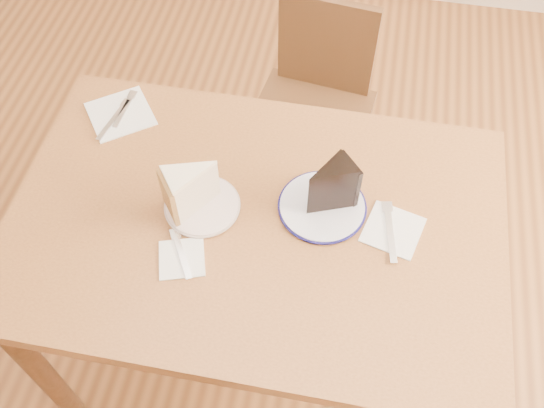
{
  "coord_description": "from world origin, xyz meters",
  "views": [
    {
      "loc": [
        0.19,
        -0.79,
        1.97
      ],
      "look_at": [
        0.04,
        0.02,
        0.8
      ],
      "focal_mm": 40.0,
      "sensor_mm": 36.0,
      "label": 1
    }
  ],
  "objects_px": {
    "table": "(256,241)",
    "carrot_cake": "(195,188)",
    "chair_far": "(313,106)",
    "chocolate_cake": "(328,189)",
    "plate_cream": "(202,206)",
    "plate_navy": "(322,207)"
  },
  "relations": [
    {
      "from": "chocolate_cake",
      "to": "plate_cream",
      "type": "bearing_deg",
      "value": 60.25
    },
    {
      "from": "table",
      "to": "chair_far",
      "type": "relative_size",
      "value": 1.51
    },
    {
      "from": "chair_far",
      "to": "carrot_cake",
      "type": "distance_m",
      "value": 0.81
    },
    {
      "from": "carrot_cake",
      "to": "chocolate_cake",
      "type": "xyz_separation_m",
      "value": [
        0.31,
        0.05,
        0.0
      ]
    },
    {
      "from": "carrot_cake",
      "to": "plate_navy",
      "type": "bearing_deg",
      "value": 62.43
    },
    {
      "from": "plate_cream",
      "to": "table",
      "type": "bearing_deg",
      "value": -4.37
    },
    {
      "from": "chair_far",
      "to": "table",
      "type": "bearing_deg",
      "value": 93.25
    },
    {
      "from": "table",
      "to": "chocolate_cake",
      "type": "height_order",
      "value": "chocolate_cake"
    },
    {
      "from": "plate_navy",
      "to": "carrot_cake",
      "type": "xyz_separation_m",
      "value": [
        -0.3,
        -0.05,
        0.06
      ]
    },
    {
      "from": "chair_far",
      "to": "carrot_cake",
      "type": "height_order",
      "value": "carrot_cake"
    },
    {
      "from": "plate_cream",
      "to": "chocolate_cake",
      "type": "relative_size",
      "value": 1.44
    },
    {
      "from": "table",
      "to": "carrot_cake",
      "type": "height_order",
      "value": "carrot_cake"
    },
    {
      "from": "plate_navy",
      "to": "chair_far",
      "type": "bearing_deg",
      "value": 98.77
    },
    {
      "from": "chair_far",
      "to": "chocolate_cake",
      "type": "bearing_deg",
      "value": 107.3
    },
    {
      "from": "table",
      "to": "plate_navy",
      "type": "height_order",
      "value": "plate_navy"
    },
    {
      "from": "table",
      "to": "plate_cream",
      "type": "distance_m",
      "value": 0.17
    },
    {
      "from": "plate_navy",
      "to": "chocolate_cake",
      "type": "height_order",
      "value": "chocolate_cake"
    },
    {
      "from": "carrot_cake",
      "to": "plate_cream",
      "type": "bearing_deg",
      "value": 32.81
    },
    {
      "from": "plate_navy",
      "to": "chocolate_cake",
      "type": "relative_size",
      "value": 1.68
    },
    {
      "from": "carrot_cake",
      "to": "chocolate_cake",
      "type": "height_order",
      "value": "chocolate_cake"
    },
    {
      "from": "table",
      "to": "carrot_cake",
      "type": "bearing_deg",
      "value": 174.07
    },
    {
      "from": "carrot_cake",
      "to": "table",
      "type": "bearing_deg",
      "value": 47.61
    }
  ]
}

